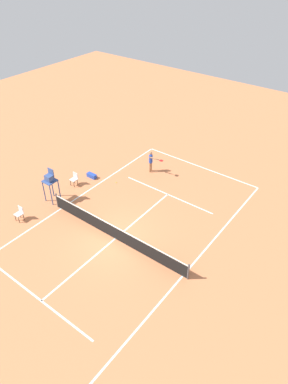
{
  "coord_description": "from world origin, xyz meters",
  "views": [
    {
      "loc": [
        -10.49,
        11.02,
        14.43
      ],
      "look_at": [
        0.81,
        -3.87,
        0.8
      ],
      "focal_mm": 32.83,
      "sensor_mm": 36.0,
      "label": 1
    }
  ],
  "objects_px": {
    "player_serving": "(151,160)",
    "tennis_ball": "(116,183)",
    "courtside_chair_near": "(19,213)",
    "equipment_bag": "(92,176)",
    "umpire_chair": "(50,180)",
    "courtside_chair_mid": "(74,178)"
  },
  "relations": [
    {
      "from": "player_serving",
      "to": "umpire_chair",
      "type": "bearing_deg",
      "value": -32.05
    },
    {
      "from": "tennis_ball",
      "to": "courtside_chair_near",
      "type": "distance_m",
      "value": 7.04
    },
    {
      "from": "tennis_ball",
      "to": "courtside_chair_near",
      "type": "bearing_deg",
      "value": 72.42
    },
    {
      "from": "player_serving",
      "to": "tennis_ball",
      "type": "relative_size",
      "value": 24.9
    },
    {
      "from": "courtside_chair_near",
      "to": "courtside_chair_mid",
      "type": "height_order",
      "value": "same"
    },
    {
      "from": "courtside_chair_near",
      "to": "courtside_chair_mid",
      "type": "relative_size",
      "value": 1.0
    },
    {
      "from": "umpire_chair",
      "to": "player_serving",
      "type": "bearing_deg",
      "value": -114.68
    },
    {
      "from": "umpire_chair",
      "to": "courtside_chair_mid",
      "type": "relative_size",
      "value": 2.54
    },
    {
      "from": "umpire_chair",
      "to": "courtside_chair_near",
      "type": "distance_m",
      "value": 2.8
    },
    {
      "from": "tennis_ball",
      "to": "equipment_bag",
      "type": "height_order",
      "value": "equipment_bag"
    },
    {
      "from": "player_serving",
      "to": "tennis_ball",
      "type": "xyz_separation_m",
      "value": [
        1.12,
        2.76,
        -0.97
      ]
    },
    {
      "from": "umpire_chair",
      "to": "courtside_chair_mid",
      "type": "bearing_deg",
      "value": -85.38
    },
    {
      "from": "courtside_chair_near",
      "to": "equipment_bag",
      "type": "relative_size",
      "value": 1.25
    },
    {
      "from": "courtside_chair_near",
      "to": "courtside_chair_mid",
      "type": "xyz_separation_m",
      "value": [
        0.09,
        -4.75,
        0.0
      ]
    },
    {
      "from": "umpire_chair",
      "to": "courtside_chair_near",
      "type": "height_order",
      "value": "umpire_chair"
    },
    {
      "from": "courtside_chair_near",
      "to": "courtside_chair_mid",
      "type": "bearing_deg",
      "value": -88.92
    },
    {
      "from": "player_serving",
      "to": "equipment_bag",
      "type": "height_order",
      "value": "player_serving"
    },
    {
      "from": "umpire_chair",
      "to": "equipment_bag",
      "type": "distance_m",
      "value": 3.86
    },
    {
      "from": "player_serving",
      "to": "umpire_chair",
      "type": "height_order",
      "value": "umpire_chair"
    },
    {
      "from": "player_serving",
      "to": "equipment_bag",
      "type": "xyz_separation_m",
      "value": [
        3.03,
        3.29,
        -0.86
      ]
    },
    {
      "from": "courtside_chair_mid",
      "to": "tennis_ball",
      "type": "bearing_deg",
      "value": -138.64
    },
    {
      "from": "umpire_chair",
      "to": "equipment_bag",
      "type": "relative_size",
      "value": 3.17
    }
  ]
}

